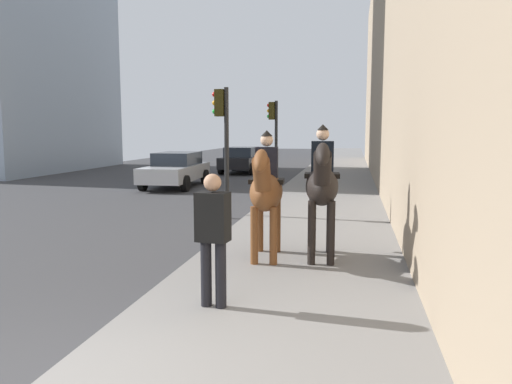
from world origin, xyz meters
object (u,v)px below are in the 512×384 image
pedestrian_greeting (213,231)px  traffic_light_far_curb (274,130)px  mounted_horse_near (266,189)px  car_mid_lane (176,169)px  traffic_light_near_curb (223,131)px  mounted_horse_far (322,184)px  car_near_lane (243,159)px

pedestrian_greeting → traffic_light_far_curb: size_ratio=0.48×
mounted_horse_near → car_mid_lane: bearing=-157.5°
pedestrian_greeting → traffic_light_far_curb: 14.30m
pedestrian_greeting → traffic_light_near_curb: size_ratio=0.49×
traffic_light_near_curb → mounted_horse_far: bearing=-145.9°
mounted_horse_far → traffic_light_far_curb: traffic_light_far_curb is taller
traffic_light_near_curb → traffic_light_far_curb: traffic_light_far_curb is taller
car_near_lane → car_mid_lane: 7.39m
mounted_horse_far → traffic_light_near_curb: bearing=-149.5°
pedestrian_greeting → traffic_light_near_curb: (6.86, 1.68, 1.24)m
mounted_horse_near → traffic_light_far_curb: bearing=-176.3°
mounted_horse_far → traffic_light_far_curb: bearing=-170.6°
mounted_horse_far → pedestrian_greeting: (-2.63, 1.19, -0.34)m
mounted_horse_near → traffic_light_near_curb: bearing=-161.0°
mounted_horse_near → car_near_lane: bearing=-170.8°
car_near_lane → traffic_light_far_curb: bearing=-155.4°
car_mid_lane → car_near_lane: bearing=169.0°
mounted_horse_near → mounted_horse_far: size_ratio=0.96×
mounted_horse_near → traffic_light_far_curb: traffic_light_far_curb is taller
traffic_light_near_curb → traffic_light_far_curb: bearing=-1.5°
mounted_horse_far → car_mid_lane: size_ratio=0.51×
mounted_horse_far → car_near_lane: 19.16m
pedestrian_greeting → traffic_light_far_curb: bearing=12.9°
car_near_lane → car_mid_lane: size_ratio=0.92×
car_near_lane → traffic_light_near_curb: traffic_light_near_curb is taller
traffic_light_far_curb → mounted_horse_far: bearing=-167.0°
mounted_horse_far → car_mid_lane: (11.05, 6.70, -0.68)m
car_near_lane → traffic_light_far_curb: (-6.81, -2.83, 1.64)m
mounted_horse_far → pedestrian_greeting: size_ratio=1.37×
mounted_horse_far → car_mid_lane: mounted_horse_far is taller
pedestrian_greeting → car_mid_lane: size_ratio=0.37×
mounted_horse_far → pedestrian_greeting: bearing=-27.9°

